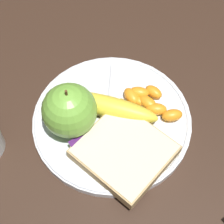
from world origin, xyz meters
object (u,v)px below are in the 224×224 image
object	(u,v)px
bread_slice	(124,152)
plate	(112,120)
apple	(69,111)
fork	(110,115)
banana	(103,108)
jam_packet	(85,149)

from	to	relation	value
bread_slice	plate	bearing A→B (deg)	-17.79
apple	bread_slice	size ratio (longest dim) A/B	0.62
bread_slice	fork	world-z (taller)	bread_slice
apple	banana	bearing A→B (deg)	-101.14
apple	fork	size ratio (longest dim) A/B	0.61
fork	jam_packet	world-z (taller)	jam_packet
plate	banana	xyz separation A→B (m)	(0.02, 0.01, 0.02)
fork	plate	bearing A→B (deg)	31.28
plate	fork	xyz separation A→B (m)	(0.01, -0.00, 0.01)
plate	apple	distance (m)	0.08
apple	bread_slice	xyz separation A→B (m)	(-0.09, -0.04, -0.03)
bread_slice	jam_packet	distance (m)	0.06
apple	jam_packet	bearing A→B (deg)	170.63
bread_slice	jam_packet	bearing A→B (deg)	52.60
plate	apple	world-z (taller)	apple
bread_slice	fork	bearing A→B (deg)	-16.95
bread_slice	jam_packet	xyz separation A→B (m)	(0.04, 0.05, -0.00)
apple	jam_packet	world-z (taller)	apple
jam_packet	plate	bearing A→B (deg)	-68.17
plate	bread_slice	bearing A→B (deg)	162.21
apple	bread_slice	distance (m)	0.10
apple	banana	size ratio (longest dim) A/B	0.62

